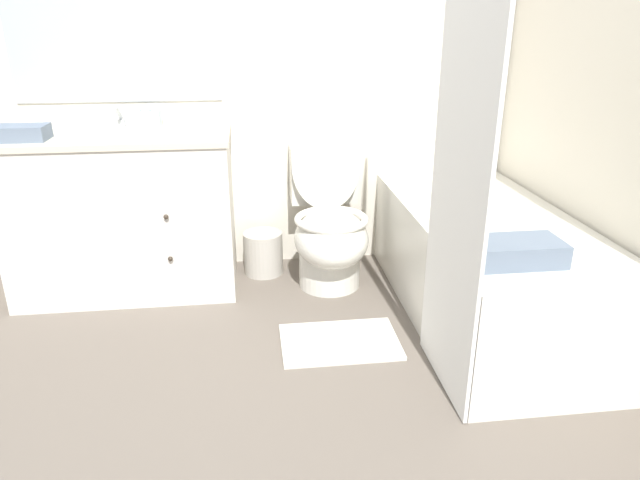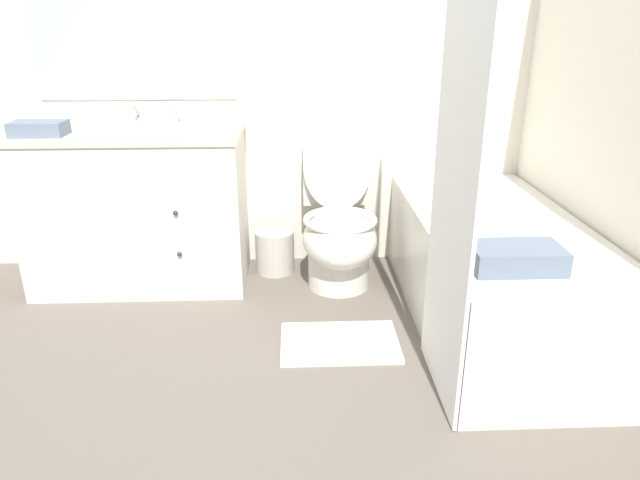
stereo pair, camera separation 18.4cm
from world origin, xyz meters
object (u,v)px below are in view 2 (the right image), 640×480
(wastebasket, at_px, (275,251))
(tissue_box, at_px, (163,117))
(hand_towel_folded, at_px, (39,128))
(vanity_cabinet, at_px, (139,208))
(bath_mat, at_px, (340,343))
(sink_faucet, at_px, (138,118))
(bathtub, at_px, (493,271))
(toilet, at_px, (339,229))
(bath_towel_folded, at_px, (516,258))

(wastebasket, xyz_separation_m, tissue_box, (-0.58, 0.06, 0.77))
(tissue_box, relative_size, hand_towel_folded, 0.57)
(wastebasket, distance_m, hand_towel_folded, 1.37)
(vanity_cabinet, xyz_separation_m, wastebasket, (0.72, 0.09, -0.31))
(wastebasket, bearing_deg, bath_mat, -69.02)
(wastebasket, height_order, tissue_box, tissue_box)
(hand_towel_folded, bearing_deg, wastebasket, 10.80)
(sink_faucet, distance_m, bathtub, 2.01)
(toilet, distance_m, tissue_box, 1.12)
(tissue_box, bearing_deg, toilet, -14.74)
(sink_faucet, bearing_deg, tissue_box, -8.41)
(sink_faucet, distance_m, hand_towel_folded, 0.50)
(vanity_cabinet, bearing_deg, hand_towel_folded, -163.58)
(bath_towel_folded, bearing_deg, bathtub, 76.64)
(bathtub, xyz_separation_m, bath_mat, (-0.74, -0.20, -0.25))
(vanity_cabinet, distance_m, hand_towel_folded, 0.62)
(sink_faucet, bearing_deg, bathtub, -21.70)
(bathtub, xyz_separation_m, wastebasket, (-1.06, 0.63, -0.14))
(toilet, distance_m, bath_mat, 0.71)
(bathtub, height_order, bath_towel_folded, bath_towel_folded)
(sink_faucet, bearing_deg, bath_mat, -41.20)
(vanity_cabinet, height_order, tissue_box, tissue_box)
(vanity_cabinet, height_order, toilet, toilet)
(wastebasket, xyz_separation_m, bath_towel_folded, (0.93, -1.16, 0.44))
(bath_mat, bearing_deg, toilet, 86.51)
(toilet, height_order, hand_towel_folded, hand_towel_folded)
(hand_towel_folded, relative_size, bath_towel_folded, 0.75)
(vanity_cabinet, distance_m, bath_mat, 1.33)
(sink_faucet, height_order, toilet, sink_faucet)
(hand_towel_folded, bearing_deg, vanity_cabinet, 16.42)
(bathtub, distance_m, bath_mat, 0.81)
(sink_faucet, height_order, hand_towel_folded, sink_faucet)
(bath_mat, bearing_deg, hand_towel_folded, 157.02)
(vanity_cabinet, relative_size, bathtub, 0.71)
(toilet, bearing_deg, bath_mat, -93.49)
(bath_towel_folded, bearing_deg, vanity_cabinet, 146.99)
(toilet, height_order, tissue_box, tissue_box)
(sink_faucet, relative_size, bath_mat, 0.27)
(hand_towel_folded, bearing_deg, sink_faucet, 36.25)
(toilet, relative_size, wastebasket, 3.50)
(toilet, bearing_deg, tissue_box, 165.26)
(toilet, height_order, bathtub, toilet)
(wastebasket, bearing_deg, vanity_cabinet, -172.46)
(tissue_box, distance_m, hand_towel_folded, 0.61)
(vanity_cabinet, xyz_separation_m, sink_faucet, (-0.00, 0.18, 0.45))
(tissue_box, bearing_deg, wastebasket, -6.04)
(toilet, bearing_deg, hand_towel_folded, -178.87)
(bathtub, distance_m, bath_towel_folded, 0.63)
(vanity_cabinet, bearing_deg, bathtub, -16.63)
(sink_faucet, xyz_separation_m, wastebasket, (0.72, -0.08, -0.76))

